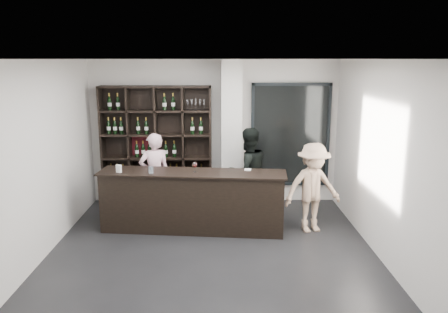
{
  "coord_description": "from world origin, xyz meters",
  "views": [
    {
      "loc": [
        0.14,
        -6.04,
        2.9
      ],
      "look_at": [
        0.19,
        1.1,
        1.31
      ],
      "focal_mm": 35.0,
      "sensor_mm": 36.0,
      "label": 1
    }
  ],
  "objects_px": {
    "wine_shelf": "(157,146)",
    "customer": "(313,188)",
    "tasting_counter": "(192,201)",
    "taster_pink": "(155,175)",
    "taster_black": "(248,172)"
  },
  "relations": [
    {
      "from": "wine_shelf",
      "to": "taster_black",
      "type": "xyz_separation_m",
      "value": [
        1.79,
        -0.72,
        -0.36
      ]
    },
    {
      "from": "wine_shelf",
      "to": "taster_pink",
      "type": "height_order",
      "value": "wine_shelf"
    },
    {
      "from": "tasting_counter",
      "to": "taster_black",
      "type": "xyz_separation_m",
      "value": [
        0.99,
        0.75,
        0.31
      ]
    },
    {
      "from": "wine_shelf",
      "to": "taster_black",
      "type": "height_order",
      "value": "wine_shelf"
    },
    {
      "from": "wine_shelf",
      "to": "tasting_counter",
      "type": "relative_size",
      "value": 0.76
    },
    {
      "from": "wine_shelf",
      "to": "taster_pink",
      "type": "distance_m",
      "value": 0.82
    },
    {
      "from": "wine_shelf",
      "to": "taster_black",
      "type": "bearing_deg",
      "value": -21.75
    },
    {
      "from": "tasting_counter",
      "to": "taster_pink",
      "type": "relative_size",
      "value": 2.0
    },
    {
      "from": "taster_pink",
      "to": "taster_black",
      "type": "relative_size",
      "value": 0.94
    },
    {
      "from": "taster_black",
      "to": "customer",
      "type": "height_order",
      "value": "taster_black"
    },
    {
      "from": "wine_shelf",
      "to": "taster_pink",
      "type": "bearing_deg",
      "value": -86.0
    },
    {
      "from": "wine_shelf",
      "to": "taster_pink",
      "type": "xyz_separation_m",
      "value": [
        0.05,
        -0.72,
        -0.41
      ]
    },
    {
      "from": "customer",
      "to": "taster_pink",
      "type": "bearing_deg",
      "value": 150.66
    },
    {
      "from": "wine_shelf",
      "to": "customer",
      "type": "bearing_deg",
      "value": -28.04
    },
    {
      "from": "taster_black",
      "to": "customer",
      "type": "distance_m",
      "value": 1.32
    }
  ]
}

